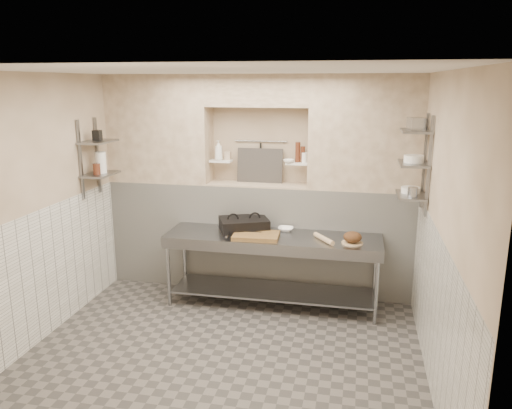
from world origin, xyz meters
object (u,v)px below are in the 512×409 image
(bread_loaf, at_px, (353,237))
(jug_left, at_px, (101,162))
(bottle_soap, at_px, (219,150))
(panini_press, at_px, (244,225))
(rolling_pin, at_px, (324,239))
(mixing_bowl, at_px, (286,229))
(cutting_board, at_px, (256,236))
(bowl_alcove, at_px, (289,161))
(prep_table, at_px, (272,256))

(bread_loaf, relative_size, jug_left, 0.81)
(bottle_soap, bearing_deg, panini_press, -42.37)
(rolling_pin, height_order, bread_loaf, bread_loaf)
(mixing_bowl, xyz_separation_m, jug_left, (-2.26, -0.34, 0.82))
(cutting_board, bearing_deg, rolling_pin, 1.89)
(mixing_bowl, distance_m, rolling_pin, 0.59)
(bottle_soap, bearing_deg, bowl_alcove, -0.50)
(panini_press, height_order, rolling_pin, panini_press)
(jug_left, bearing_deg, prep_table, 2.84)
(bottle_soap, xyz_separation_m, bowl_alcove, (0.92, -0.01, -0.11))
(cutting_board, relative_size, mixing_bowl, 2.81)
(rolling_pin, xyz_separation_m, bottle_soap, (-1.42, 0.60, 0.91))
(panini_press, relative_size, rolling_pin, 1.81)
(prep_table, distance_m, bowl_alcove, 1.21)
(bread_loaf, xyz_separation_m, bowl_alcove, (-0.84, 0.62, 0.76))
(rolling_pin, xyz_separation_m, bread_loaf, (0.33, -0.02, 0.05))
(jug_left, bearing_deg, cutting_board, -0.07)
(panini_press, distance_m, bottle_soap, 1.03)
(panini_press, height_order, bread_loaf, panini_press)
(prep_table, xyz_separation_m, mixing_bowl, (0.13, 0.24, 0.28))
(rolling_pin, bearing_deg, bottle_soap, 157.03)
(bottle_soap, bearing_deg, cutting_board, -45.22)
(prep_table, bearing_deg, panini_press, 160.06)
(panini_press, xyz_separation_m, bread_loaf, (1.33, -0.24, -0.00))
(bowl_alcove, xyz_separation_m, jug_left, (-2.24, -0.62, 0.01))
(panini_press, xyz_separation_m, bottle_soap, (-0.42, 0.38, 0.86))
(mixing_bowl, xyz_separation_m, rolling_pin, (0.49, -0.32, 0.01))
(panini_press, distance_m, jug_left, 1.92)
(jug_left, bearing_deg, bottle_soap, 25.36)
(mixing_bowl, xyz_separation_m, bread_loaf, (0.82, -0.34, 0.05))
(panini_press, bearing_deg, mixing_bowl, -12.71)
(prep_table, xyz_separation_m, bottle_soap, (-0.80, 0.52, 1.20))
(rolling_pin, bearing_deg, bread_loaf, -3.71)
(rolling_pin, bearing_deg, panini_press, 167.59)
(prep_table, distance_m, cutting_board, 0.35)
(cutting_board, xyz_separation_m, bowl_alcove, (0.29, 0.62, 0.81))
(bread_loaf, bearing_deg, prep_table, 173.81)
(prep_table, height_order, bread_loaf, bread_loaf)
(bread_loaf, distance_m, bowl_alcove, 1.29)
(bowl_alcove, bearing_deg, jug_left, -164.54)
(mixing_bowl, relative_size, rolling_pin, 0.49)
(jug_left, bearing_deg, rolling_pin, 0.50)
(mixing_bowl, bearing_deg, cutting_board, -131.67)
(cutting_board, bearing_deg, bottle_soap, 134.78)
(mixing_bowl, bearing_deg, prep_table, -118.24)
(bread_loaf, distance_m, bottle_soap, 2.05)
(mixing_bowl, distance_m, bottle_soap, 1.34)
(prep_table, bearing_deg, jug_left, -177.16)
(cutting_board, height_order, rolling_pin, rolling_pin)
(prep_table, bearing_deg, cutting_board, -148.92)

